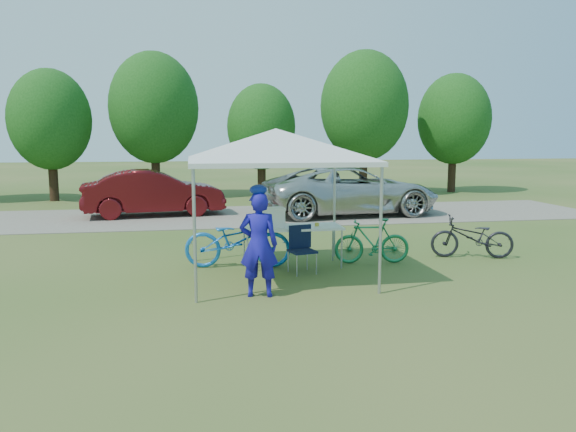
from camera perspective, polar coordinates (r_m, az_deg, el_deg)
name	(u,v)px	position (r m, az deg, el deg)	size (l,w,h in m)	color
ground	(276,275)	(10.58, -1.20, -6.05)	(100.00, 100.00, 0.00)	#2D5119
gravel_strip	(240,216)	(18.39, -4.95, 0.01)	(24.00, 5.00, 0.02)	gray
canopy	(276,133)	(10.26, -1.24, 8.46)	(4.53, 4.53, 3.00)	#A5A5AA
treeline	(219,114)	(24.24, -7.00, 10.28)	(24.89, 4.28, 6.30)	#382314
folding_table	(292,228)	(11.18, 0.42, -1.27)	(1.97, 0.82, 0.81)	white
folding_chair	(301,245)	(10.74, 1.35, -2.95)	(0.55, 0.57, 0.90)	black
cooler	(271,217)	(11.08, -1.71, -0.13)	(0.53, 0.36, 0.38)	white
ice_cream_cup	(317,224)	(11.22, 2.96, -0.86)	(0.08, 0.08, 0.06)	gold
cyclist	(259,245)	(9.07, -2.99, -2.92)	(0.62, 0.41, 1.71)	#18139E
bike_blue	(238,240)	(11.17, -5.13, -2.44)	(0.73, 2.09, 1.10)	blue
bike_green	(372,241)	(11.61, 8.53, -2.53)	(0.44, 1.54, 0.93)	#197443
bike_dark	(472,237)	(12.62, 18.22, -2.04)	(0.60, 1.73, 0.91)	black
minivan	(351,190)	(18.63, 6.42, 2.61)	(2.66, 5.77, 1.60)	#BBBBB6
sedan	(153,193)	(18.81, -13.51, 2.31)	(1.57, 4.52, 1.49)	#560E11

